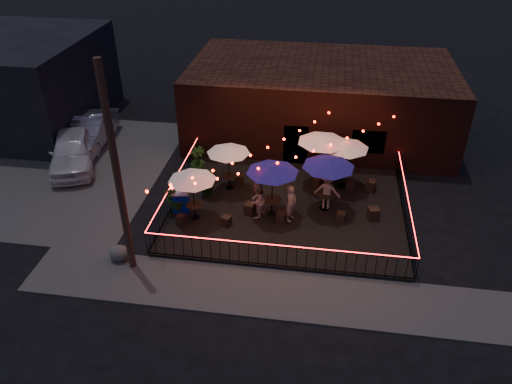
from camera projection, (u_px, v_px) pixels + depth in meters
The scene contains 38 objects.
ground at pixel (282, 237), 20.34m from camera, with size 110.00×110.00×0.00m, color black.
patio at pixel (287, 208), 21.96m from camera, with size 10.00×8.00×0.15m, color black.
sidewalk at pixel (273, 293), 17.62m from camera, with size 18.00×2.50×0.05m, color #474542.
parking_lot at pixel (54, 167), 25.16m from camera, with size 11.00×12.00×0.02m, color #474542.
brick_building at pixel (320, 100), 27.46m from camera, with size 14.00×8.00×4.00m.
utility_pole at pixel (117, 175), 16.69m from camera, with size 0.26×0.26×8.00m, color #372216.
fence_front at pixel (277, 256), 18.31m from camera, with size 10.00×0.04×1.04m.
fence_left at pixel (176, 188), 22.27m from camera, with size 0.04×8.00×1.04m.
fence_right at pixel (406, 207), 21.02m from camera, with size 0.04×8.00×1.04m.
festoon_lights at pixel (264, 162), 20.52m from camera, with size 10.02×8.72×1.32m.
cafe_table_0 at pixel (192, 177), 20.17m from camera, with size 2.58×2.58×2.20m.
cafe_table_1 at pixel (228, 150), 22.21m from camera, with size 2.09×2.09×2.16m.
cafe_table_2 at pixel (273, 169), 20.31m from camera, with size 2.73×2.73×2.42m.
cafe_table_3 at pixel (323, 139), 22.43m from camera, with size 3.01×3.01×2.51m.
cafe_table_4 at pixel (329, 164), 20.65m from camera, with size 2.68×2.68×2.45m.
cafe_table_5 at pixel (345, 145), 22.25m from camera, with size 2.52×2.52×2.35m.
bistro_chair_0 at pixel (181, 219), 20.81m from camera, with size 0.34×0.34×0.40m, color black.
bistro_chair_1 at pixel (226, 221), 20.72m from camera, with size 0.34×0.34×0.41m, color black.
bistro_chair_2 at pixel (211, 176), 23.70m from camera, with size 0.42×0.42×0.50m, color black.
bistro_chair_3 at pixel (239, 179), 23.48m from camera, with size 0.38×0.38×0.45m, color black.
bistro_chair_4 at pixel (250, 208), 21.41m from camera, with size 0.40×0.40×0.47m, color black.
bistro_chair_5 at pixel (281, 217), 20.92m from camera, with size 0.35×0.35×0.42m, color black.
bistro_chair_6 at pixel (282, 175), 23.79m from camera, with size 0.38×0.38×0.45m, color black.
bistro_chair_7 at pixel (317, 182), 23.28m from camera, with size 0.36×0.36×0.42m, color black.
bistro_chair_8 at pixel (341, 217), 20.96m from camera, with size 0.35×0.35×0.41m, color black.
bistro_chair_9 at pixel (373, 213), 21.07m from camera, with size 0.43×0.43×0.51m, color black.
bistro_chair_10 at pixel (350, 184), 23.16m from camera, with size 0.37×0.37×0.43m, color black.
bistro_chair_11 at pixel (370, 185), 22.98m from camera, with size 0.43×0.43×0.50m, color black.
patron_a at pixel (291, 203), 20.70m from camera, with size 0.60×0.39×1.65m, color tan.
patron_b at pixel (257, 200), 20.86m from camera, with size 0.82×0.64×1.69m, color tan.
patron_c at pixel (327, 190), 21.43m from camera, with size 1.14×0.66×1.77m, color beige.
potted_shrub_a at pixel (179, 195), 21.39m from camera, with size 1.35×1.17×1.50m, color #11390C.
potted_shrub_b at pixel (209, 182), 22.26m from camera, with size 0.85×0.68×1.54m, color #0F350F.
potted_shrub_c at pixel (198, 160), 24.11m from camera, with size 0.75×0.75×1.34m, color #1B3810.
cooler at pixel (181, 201), 21.42m from camera, with size 0.82×0.66×0.97m.
boulder at pixel (120, 253), 18.98m from camera, with size 0.85×0.72×0.66m, color #484843.
car_white at pixel (73, 150), 24.94m from camera, with size 2.02×5.03×1.71m, color silver.
car_silver at pixel (91, 131), 26.92m from camera, with size 1.69×4.85×1.60m, color #A7A6AE.
Camera 1 is at (1.33, -16.12, 12.52)m, focal length 35.00 mm.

